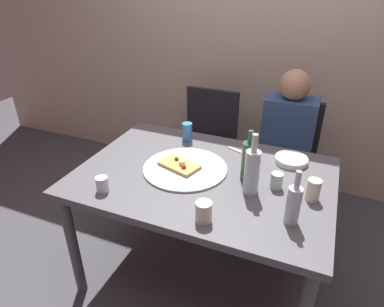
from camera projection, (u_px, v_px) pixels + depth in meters
name	position (u px, v px, depth m)	size (l,w,h in m)	color
ground_plane	(202.00, 270.00, 2.22)	(8.00, 8.00, 0.00)	#424247
back_wall	(265.00, 33.00, 2.69)	(6.00, 0.10, 2.60)	#BCA893
dining_table	(204.00, 186.00, 1.90)	(1.38, 0.96, 0.75)	#4C4C51
pizza_tray	(185.00, 168.00, 1.90)	(0.48, 0.48, 0.01)	#ADADB2
pizza_slice_last	(180.00, 165.00, 1.90)	(0.25, 0.19, 0.05)	tan
wine_bottle	(252.00, 171.00, 1.64)	(0.08, 0.08, 0.32)	#B2BCC1
beer_bottle	(248.00, 161.00, 1.76)	(0.07, 0.07, 0.29)	#2D5133
water_bottle	(293.00, 204.00, 1.45)	(0.06, 0.06, 0.27)	#B2BCC1
tumbler_near	(313.00, 190.00, 1.63)	(0.07, 0.07, 0.11)	beige
tumbler_far	(204.00, 212.00, 1.49)	(0.08, 0.08, 0.10)	beige
wine_glass	(102.00, 184.00, 1.69)	(0.06, 0.06, 0.08)	silver
short_glass	(277.00, 181.00, 1.72)	(0.06, 0.06, 0.08)	#B7C6BC
soda_can	(187.00, 132.00, 2.19)	(0.07, 0.07, 0.12)	#337AC1
plate_stack	(291.00, 160.00, 1.96)	(0.19, 0.19, 0.03)	white
table_knife	(243.00, 153.00, 2.06)	(0.22, 0.02, 0.01)	#B7B7BC
chair_left	(207.00, 139.00, 2.79)	(0.44, 0.44, 0.90)	black
chair_right	(286.00, 153.00, 2.57)	(0.44, 0.44, 0.90)	black
guest_in_sweater	(285.00, 146.00, 2.39)	(0.36, 0.56, 1.17)	navy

